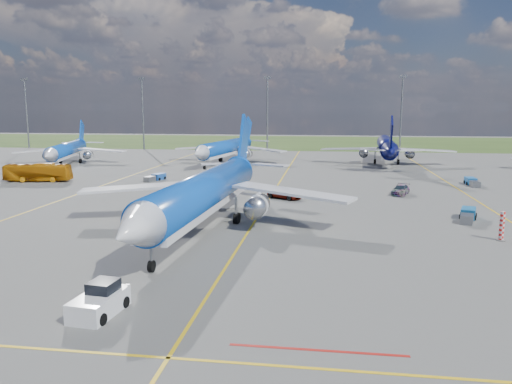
# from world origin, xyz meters

# --- Properties ---
(ground) EXTENTS (400.00, 400.00, 0.00)m
(ground) POSITION_xyz_m (0.00, 0.00, 0.00)
(ground) COLOR #545452
(ground) RESTS_ON ground
(grass_strip) EXTENTS (400.00, 80.00, 0.01)m
(grass_strip) POSITION_xyz_m (0.00, 150.00, 0.00)
(grass_strip) COLOR #2D4719
(grass_strip) RESTS_ON ground
(taxiway_lines) EXTENTS (60.25, 160.00, 0.02)m
(taxiway_lines) POSITION_xyz_m (0.17, 27.70, 0.01)
(taxiway_lines) COLOR gold
(taxiway_lines) RESTS_ON ground
(floodlight_masts) EXTENTS (202.20, 0.50, 22.70)m
(floodlight_masts) POSITION_xyz_m (10.00, 110.00, 12.56)
(floodlight_masts) COLOR slate
(floodlight_masts) RESTS_ON ground
(warning_post) EXTENTS (0.50, 0.50, 3.00)m
(warning_post) POSITION_xyz_m (26.00, 8.00, 1.50)
(warning_post) COLOR red
(warning_post) RESTS_ON ground
(bg_jet_nw) EXTENTS (36.81, 43.16, 9.75)m
(bg_jet_nw) POSITION_xyz_m (-52.63, 66.48, 0.00)
(bg_jet_nw) COLOR #0C48B3
(bg_jet_nw) RESTS_ON ground
(bg_jet_nnw) EXTENTS (36.62, 44.56, 10.53)m
(bg_jet_nnw) POSITION_xyz_m (-15.84, 74.34, 0.00)
(bg_jet_nnw) COLOR #0C48B3
(bg_jet_nnw) RESTS_ON ground
(bg_jet_n) EXTENTS (36.09, 45.65, 11.36)m
(bg_jet_n) POSITION_xyz_m (22.69, 80.12, 0.00)
(bg_jet_n) COLOR #070A42
(bg_jet_n) RESTS_ON ground
(main_airliner) EXTENTS (37.46, 47.80, 12.04)m
(main_airliner) POSITION_xyz_m (-4.96, 8.90, 0.00)
(main_airliner) COLOR #0C48B3
(main_airliner) RESTS_ON ground
(pushback_tug) EXTENTS (2.72, 6.20, 2.07)m
(pushback_tug) POSITION_xyz_m (-6.25, -14.89, 0.84)
(pushback_tug) COLOR silver
(pushback_tug) RESTS_ON ground
(apron_bus) EXTENTS (12.13, 4.37, 3.30)m
(apron_bus) POSITION_xyz_m (-43.74, 39.46, 1.65)
(apron_bus) COLOR #BF720B
(apron_bus) RESTS_ON ground
(service_car_a) EXTENTS (2.20, 3.67, 1.17)m
(service_car_a) POSITION_xyz_m (-9.43, 31.53, 0.58)
(service_car_a) COLOR #999999
(service_car_a) RESTS_ON ground
(service_car_b) EXTENTS (5.83, 4.76, 1.48)m
(service_car_b) POSITION_xyz_m (2.33, 28.34, 0.74)
(service_car_b) COLOR #999999
(service_car_b) RESTS_ON ground
(service_car_c) EXTENTS (3.67, 5.54, 1.49)m
(service_car_c) POSITION_xyz_m (19.79, 34.44, 0.75)
(service_car_c) COLOR #999999
(service_car_c) RESTS_ON ground
(baggage_tug_w) EXTENTS (3.14, 5.82, 1.26)m
(baggage_tug_w) POSITION_xyz_m (25.23, 17.33, 0.59)
(baggage_tug_w) COLOR #185D95
(baggage_tug_w) RESTS_ON ground
(baggage_tug_c) EXTENTS (2.89, 5.31, 1.15)m
(baggage_tug_c) POSITION_xyz_m (-23.00, 43.86, 0.54)
(baggage_tug_c) COLOR #1A499C
(baggage_tug_c) RESTS_ON ground
(baggage_tug_e) EXTENTS (1.58, 5.43, 1.21)m
(baggage_tug_e) POSITION_xyz_m (33.42, 45.77, 0.57)
(baggage_tug_e) COLOR #1B5EA4
(baggage_tug_e) RESTS_ON ground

